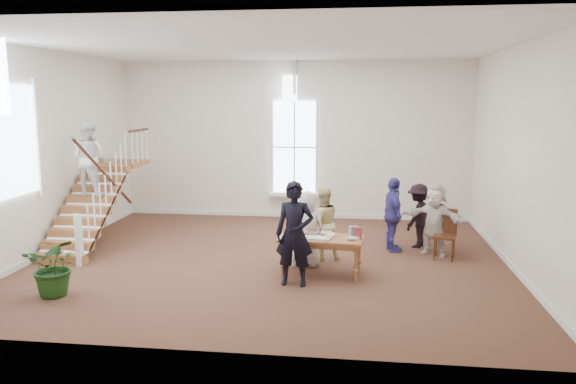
# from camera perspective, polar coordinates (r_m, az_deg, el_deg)

# --- Properties ---
(ground) EXTENTS (10.00, 10.00, 0.00)m
(ground) POSITION_cam_1_polar(r_m,az_deg,el_deg) (12.17, -1.77, -6.89)
(ground) COLOR #43291A
(ground) RESTS_ON ground
(room_shell) EXTENTS (10.49, 10.00, 10.00)m
(room_shell) POSITION_cam_1_polar(r_m,az_deg,el_deg) (16.32, 0.63, -1.23)
(room_shell) COLOR silver
(room_shell) RESTS_ON ground
(staircase) EXTENTS (1.10, 4.10, 2.92)m
(staircase) POSITION_cam_1_polar(r_m,az_deg,el_deg) (13.87, -19.32, 1.44)
(staircase) COLOR brown
(staircase) RESTS_ON ground
(library_table) EXTENTS (1.68, 0.94, 0.82)m
(library_table) POSITION_cam_1_polar(r_m,az_deg,el_deg) (11.00, 3.28, -5.01)
(library_table) COLOR brown
(library_table) RESTS_ON ground
(police_officer) EXTENTS (0.74, 0.52, 1.94)m
(police_officer) POSITION_cam_1_polar(r_m,az_deg,el_deg) (10.34, 0.67, -4.27)
(police_officer) COLOR black
(police_officer) RESTS_ON ground
(elderly_woman) EXTENTS (0.77, 0.50, 1.57)m
(elderly_woman) POSITION_cam_1_polar(r_m,az_deg,el_deg) (11.58, 1.87, -3.74)
(elderly_woman) COLOR beige
(elderly_woman) RESTS_ON ground
(person_yellow) EXTENTS (0.94, 0.85, 1.58)m
(person_yellow) POSITION_cam_1_polar(r_m,az_deg,el_deg) (12.04, 3.52, -3.20)
(person_yellow) COLOR beige
(person_yellow) RESTS_ON ground
(woman_cluster_a) EXTENTS (0.64, 1.06, 1.68)m
(woman_cluster_a) POSITION_cam_1_polar(r_m,az_deg,el_deg) (12.88, 10.63, -2.28)
(woman_cluster_a) COLOR #3D3786
(woman_cluster_a) RESTS_ON ground
(woman_cluster_b) EXTENTS (0.94, 1.11, 1.49)m
(woman_cluster_b) POSITION_cam_1_polar(r_m,az_deg,el_deg) (13.38, 13.07, -2.35)
(woman_cluster_b) COLOR black
(woman_cluster_b) RESTS_ON ground
(woman_cluster_c) EXTENTS (1.51, 1.18, 1.60)m
(woman_cluster_c) POSITION_cam_1_polar(r_m,az_deg,el_deg) (12.78, 14.71, -2.73)
(woman_cluster_c) COLOR silver
(woman_cluster_c) RESTS_ON ground
(floor_plant) EXTENTS (1.13, 1.03, 1.07)m
(floor_plant) POSITION_cam_1_polar(r_m,az_deg,el_deg) (10.70, -22.59, -6.95)
(floor_plant) COLOR #153611
(floor_plant) RESTS_ON ground
(side_chair) EXTENTS (0.56, 0.56, 1.07)m
(side_chair) POSITION_cam_1_polar(r_m,az_deg,el_deg) (12.63, 15.70, -3.81)
(side_chair) COLOR #331A0E
(side_chair) RESTS_ON ground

